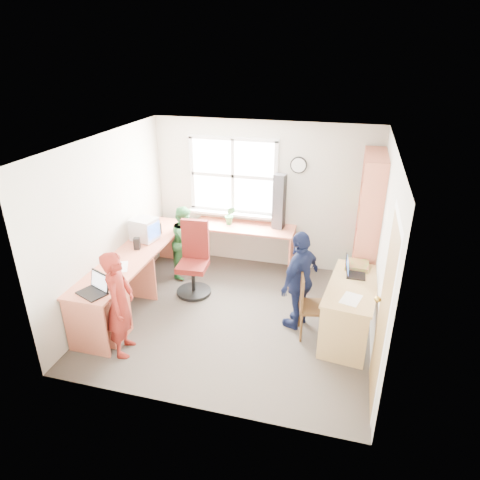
{
  "coord_description": "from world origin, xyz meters",
  "views": [
    {
      "loc": [
        1.34,
        -4.77,
        3.42
      ],
      "look_at": [
        0.0,
        0.25,
        1.05
      ],
      "focal_mm": 32.0,
      "sensor_mm": 36.0,
      "label": 1
    }
  ],
  "objects_px": {
    "potted_plant": "(230,215)",
    "crt_monitor": "(145,229)",
    "bookshelf": "(367,229)",
    "person_navy": "(300,280)",
    "l_desk": "(137,285)",
    "laptop_left": "(95,288)",
    "person_green": "(186,241)",
    "person_red": "(120,304)",
    "right_desk": "(352,299)",
    "wooden_chair": "(309,303)",
    "swivel_chair": "(194,263)",
    "cd_tower": "(279,202)",
    "laptop_right": "(352,270)"
  },
  "relations": [
    {
      "from": "laptop_left",
      "to": "cd_tower",
      "type": "distance_m",
      "value": 3.08
    },
    {
      "from": "potted_plant",
      "to": "crt_monitor",
      "type": "bearing_deg",
      "value": -138.74
    },
    {
      "from": "bookshelf",
      "to": "swivel_chair",
      "type": "bearing_deg",
      "value": -164.12
    },
    {
      "from": "cd_tower",
      "to": "crt_monitor",
      "type": "bearing_deg",
      "value": -141.33
    },
    {
      "from": "l_desk",
      "to": "crt_monitor",
      "type": "bearing_deg",
      "value": 106.55
    },
    {
      "from": "wooden_chair",
      "to": "laptop_left",
      "type": "height_order",
      "value": "laptop_left"
    },
    {
      "from": "wooden_chair",
      "to": "person_navy",
      "type": "height_order",
      "value": "person_navy"
    },
    {
      "from": "swivel_chair",
      "to": "potted_plant",
      "type": "bearing_deg",
      "value": 68.52
    },
    {
      "from": "bookshelf",
      "to": "wooden_chair",
      "type": "relative_size",
      "value": 2.41
    },
    {
      "from": "swivel_chair",
      "to": "cd_tower",
      "type": "height_order",
      "value": "cd_tower"
    },
    {
      "from": "person_red",
      "to": "person_green",
      "type": "bearing_deg",
      "value": -13.45
    },
    {
      "from": "laptop_left",
      "to": "person_navy",
      "type": "height_order",
      "value": "person_navy"
    },
    {
      "from": "swivel_chair",
      "to": "laptop_right",
      "type": "height_order",
      "value": "swivel_chair"
    },
    {
      "from": "l_desk",
      "to": "crt_monitor",
      "type": "xyz_separation_m",
      "value": [
        -0.24,
        0.81,
        0.47
      ]
    },
    {
      "from": "laptop_left",
      "to": "crt_monitor",
      "type": "bearing_deg",
      "value": 117.41
    },
    {
      "from": "l_desk",
      "to": "potted_plant",
      "type": "relative_size",
      "value": 9.54
    },
    {
      "from": "laptop_left",
      "to": "person_green",
      "type": "height_order",
      "value": "person_green"
    },
    {
      "from": "person_red",
      "to": "person_green",
      "type": "height_order",
      "value": "person_red"
    },
    {
      "from": "potted_plant",
      "to": "person_red",
      "type": "height_order",
      "value": "person_red"
    },
    {
      "from": "right_desk",
      "to": "bookshelf",
      "type": "bearing_deg",
      "value": 90.44
    },
    {
      "from": "laptop_left",
      "to": "person_green",
      "type": "distance_m",
      "value": 2.01
    },
    {
      "from": "potted_plant",
      "to": "laptop_left",
      "type": "bearing_deg",
      "value": -111.26
    },
    {
      "from": "laptop_right",
      "to": "person_navy",
      "type": "xyz_separation_m",
      "value": [
        -0.64,
        -0.23,
        -0.11
      ]
    },
    {
      "from": "cd_tower",
      "to": "person_navy",
      "type": "relative_size",
      "value": 0.65
    },
    {
      "from": "person_navy",
      "to": "swivel_chair",
      "type": "bearing_deg",
      "value": -81.19
    },
    {
      "from": "swivel_chair",
      "to": "person_red",
      "type": "height_order",
      "value": "person_red"
    },
    {
      "from": "bookshelf",
      "to": "cd_tower",
      "type": "bearing_deg",
      "value": 166.77
    },
    {
      "from": "l_desk",
      "to": "person_navy",
      "type": "relative_size",
      "value": 2.18
    },
    {
      "from": "swivel_chair",
      "to": "laptop_left",
      "type": "height_order",
      "value": "swivel_chair"
    },
    {
      "from": "person_green",
      "to": "person_red",
      "type": "bearing_deg",
      "value": -177.96
    },
    {
      "from": "swivel_chair",
      "to": "laptop_left",
      "type": "distance_m",
      "value": 1.67
    },
    {
      "from": "swivel_chair",
      "to": "person_navy",
      "type": "bearing_deg",
      "value": -20.37
    },
    {
      "from": "l_desk",
      "to": "laptop_left",
      "type": "bearing_deg",
      "value": -100.57
    },
    {
      "from": "wooden_chair",
      "to": "person_navy",
      "type": "distance_m",
      "value": 0.32
    },
    {
      "from": "wooden_chair",
      "to": "potted_plant",
      "type": "relative_size",
      "value": 2.82
    },
    {
      "from": "right_desk",
      "to": "cd_tower",
      "type": "relative_size",
      "value": 1.51
    },
    {
      "from": "person_navy",
      "to": "l_desk",
      "type": "bearing_deg",
      "value": -57.01
    },
    {
      "from": "laptop_right",
      "to": "person_green",
      "type": "bearing_deg",
      "value": 74.92
    },
    {
      "from": "swivel_chair",
      "to": "laptop_left",
      "type": "bearing_deg",
      "value": -118.78
    },
    {
      "from": "cd_tower",
      "to": "person_navy",
      "type": "xyz_separation_m",
      "value": [
        0.55,
        -1.46,
        -0.52
      ]
    },
    {
      "from": "person_green",
      "to": "crt_monitor",
      "type": "bearing_deg",
      "value": 136.53
    },
    {
      "from": "right_desk",
      "to": "potted_plant",
      "type": "relative_size",
      "value": 4.32
    },
    {
      "from": "swivel_chair",
      "to": "potted_plant",
      "type": "height_order",
      "value": "swivel_chair"
    },
    {
      "from": "person_red",
      "to": "person_green",
      "type": "xyz_separation_m",
      "value": [
        0.02,
        2.01,
        -0.09
      ]
    },
    {
      "from": "laptop_left",
      "to": "bookshelf",
      "type": "bearing_deg",
      "value": 58.73
    },
    {
      "from": "wooden_chair",
      "to": "potted_plant",
      "type": "bearing_deg",
      "value": 121.94
    },
    {
      "from": "bookshelf",
      "to": "crt_monitor",
      "type": "distance_m",
      "value": 3.27
    },
    {
      "from": "l_desk",
      "to": "person_navy",
      "type": "height_order",
      "value": "person_navy"
    },
    {
      "from": "right_desk",
      "to": "cd_tower",
      "type": "bearing_deg",
      "value": 135.62
    },
    {
      "from": "cd_tower",
      "to": "person_navy",
      "type": "bearing_deg",
      "value": -58.61
    }
  ]
}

